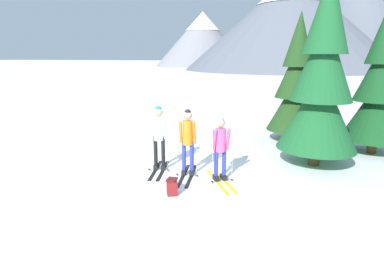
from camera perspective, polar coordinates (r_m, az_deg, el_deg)
ground_plane at (r=9.09m, az=-0.19°, el=-6.64°), size 400.00×400.00×0.00m
skier_in_white at (r=8.97m, az=-5.98°, el=-0.04°), size 0.60×1.66×1.85m
skier_in_orange at (r=8.54m, az=-0.75°, el=-0.64°), size 0.61×1.72×1.83m
skier_in_pink at (r=8.20m, az=5.11°, el=-2.01°), size 1.11×1.63×1.69m
pine_tree_near at (r=11.96m, az=30.81°, el=7.62°), size 2.06×2.06×4.98m
pine_tree_mid at (r=9.80m, az=22.29°, el=8.92°), size 2.27×2.27×5.49m
pine_tree_far at (r=12.44m, az=18.22°, el=8.58°), size 1.97×1.97×4.76m
backpack_on_snow_front at (r=7.63m, az=-3.63°, el=-9.33°), size 0.35×0.39×0.38m
mountain_ridge_distant at (r=85.74m, az=17.69°, el=18.86°), size 70.45×58.74×28.16m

